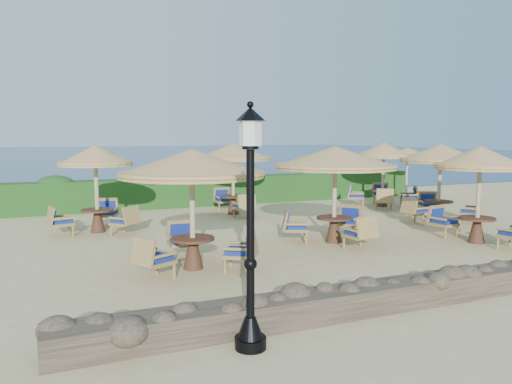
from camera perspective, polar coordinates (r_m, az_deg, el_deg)
name	(u,v)px	position (r m, az deg, el deg)	size (l,w,h in m)	color
ground	(312,234)	(15.14, 6.46, -4.76)	(120.00, 120.00, 0.00)	#CEBB83
sea	(95,154)	(83.30, -17.93, 4.12)	(160.00, 160.00, 0.00)	navy
hedge	(230,190)	(21.54, -2.95, 0.22)	(18.00, 0.90, 1.20)	#163D13
stone_wall	(476,282)	(10.30, 23.86, -9.39)	(15.00, 0.65, 0.44)	brown
lamp_post	(250,238)	(6.77, -0.64, -5.33)	(0.44, 0.44, 3.31)	black
extra_parasol	(407,153)	(23.61, 16.92, 4.32)	(2.30, 2.30, 2.41)	tan
cafe_set_0	(192,179)	(10.92, -7.34, 1.45)	(3.21, 3.21, 2.65)	tan
cafe_set_1	(335,170)	(13.77, 9.01, 2.54)	(3.34, 3.34, 2.65)	tan
cafe_set_2	(480,173)	(14.84, 24.19, 2.02)	(2.44, 2.88, 2.65)	tan
cafe_set_3	(96,175)	(15.81, -17.82, 1.83)	(2.61, 2.73, 2.65)	tan
cafe_set_4	(233,161)	(18.57, -2.64, 3.60)	(2.82, 2.82, 2.65)	tan
cafe_set_5	(383,166)	(21.20, 14.34, 2.91)	(2.73, 2.73, 2.65)	tan
cafe_set_6	(440,166)	(18.17, 20.29, 2.79)	(2.80, 2.79, 2.65)	tan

